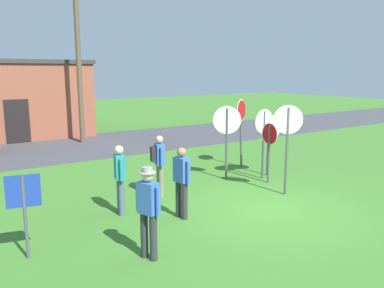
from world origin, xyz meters
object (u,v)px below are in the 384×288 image
(stop_sign_leaning_right, at_px, (269,143))
(stop_sign_center_cluster, at_px, (268,134))
(person_in_teal, at_px, (159,161))
(stop_sign_rear_right, at_px, (264,131))
(person_with_sunhat, at_px, (120,176))
(stop_sign_far_back, at_px, (227,129))
(person_holding_notes, at_px, (181,179))
(person_on_left, at_px, (148,208))
(stop_sign_tallest, at_px, (288,134))
(info_panel_leftmost, at_px, (24,202))
(utility_pole, at_px, (78,56))
(stop_sign_rear_left, at_px, (241,121))

(stop_sign_leaning_right, xyz_separation_m, stop_sign_center_cluster, (0.61, 0.66, 0.12))
(stop_sign_center_cluster, relative_size, person_in_teal, 1.19)
(stop_sign_leaning_right, bearing_deg, stop_sign_rear_right, 66.98)
(stop_sign_leaning_right, bearing_deg, person_with_sunhat, 179.71)
(stop_sign_center_cluster, bearing_deg, person_with_sunhat, -173.40)
(stop_sign_rear_right, relative_size, person_in_teal, 1.32)
(stop_sign_far_back, relative_size, person_holding_notes, 1.39)
(person_in_teal, bearing_deg, person_with_sunhat, -153.71)
(person_in_teal, bearing_deg, person_on_left, -121.94)
(stop_sign_leaning_right, height_order, person_on_left, stop_sign_leaning_right)
(stop_sign_tallest, xyz_separation_m, person_in_teal, (-3.00, 1.86, -0.75))
(stop_sign_center_cluster, bearing_deg, info_panel_leftmost, -166.96)
(utility_pole, xyz_separation_m, stop_sign_leaning_right, (2.51, -10.05, -2.83))
(utility_pole, relative_size, stop_sign_center_cluster, 3.87)
(stop_sign_tallest, xyz_separation_m, person_holding_notes, (-3.38, 0.10, -0.78))
(stop_sign_center_cluster, relative_size, stop_sign_rear_right, 0.90)
(stop_sign_center_cluster, xyz_separation_m, stop_sign_rear_right, (-0.42, -0.21, 0.15))
(stop_sign_leaning_right, relative_size, stop_sign_tallest, 0.74)
(stop_sign_far_back, height_order, person_holding_notes, stop_sign_far_back)
(stop_sign_center_cluster, height_order, person_holding_notes, stop_sign_center_cluster)
(stop_sign_rear_left, bearing_deg, person_in_teal, -161.80)
(utility_pole, relative_size, person_holding_notes, 4.62)
(person_with_sunhat, relative_size, person_on_left, 0.97)
(stop_sign_far_back, bearing_deg, utility_pole, 100.43)
(stop_sign_far_back, distance_m, person_holding_notes, 3.65)
(stop_sign_leaning_right, bearing_deg, utility_pole, 104.04)
(stop_sign_tallest, xyz_separation_m, info_panel_leftmost, (-6.82, -0.05, -0.63))
(person_holding_notes, bearing_deg, person_on_left, -138.67)
(person_in_teal, height_order, info_panel_leftmost, person_in_teal)
(stop_sign_rear_right, bearing_deg, stop_sign_leaning_right, -113.02)
(person_on_left, bearing_deg, stop_sign_far_back, 36.98)
(stop_sign_center_cluster, distance_m, stop_sign_far_back, 1.52)
(stop_sign_center_cluster, height_order, person_on_left, stop_sign_center_cluster)
(stop_sign_rear_right, distance_m, stop_sign_tallest, 1.70)
(person_on_left, bearing_deg, stop_sign_rear_right, 27.15)
(stop_sign_far_back, bearing_deg, person_in_teal, -174.09)
(person_holding_notes, bearing_deg, utility_pole, 83.30)
(info_panel_leftmost, bearing_deg, utility_pole, 67.06)
(stop_sign_rear_left, relative_size, stop_sign_tallest, 0.97)
(stop_sign_far_back, distance_m, person_with_sunhat, 4.22)
(stop_sign_rear_right, bearing_deg, person_with_sunhat, -175.16)
(stop_sign_leaning_right, relative_size, info_panel_leftmost, 1.17)
(stop_sign_center_cluster, relative_size, stop_sign_tallest, 0.80)
(stop_sign_rear_right, bearing_deg, person_on_left, -152.85)
(stop_sign_leaning_right, relative_size, person_in_teal, 1.11)
(stop_sign_far_back, bearing_deg, person_on_left, -143.02)
(stop_sign_rear_left, relative_size, stop_sign_far_back, 1.04)
(stop_sign_rear_right, xyz_separation_m, stop_sign_tallest, (-0.63, -1.57, 0.20))
(stop_sign_rear_left, relative_size, stop_sign_center_cluster, 1.21)
(stop_sign_leaning_right, bearing_deg, person_in_teal, 167.72)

